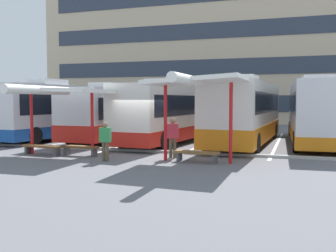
{
  "coord_description": "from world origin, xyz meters",
  "views": [
    {
      "loc": [
        7.01,
        -17.23,
        2.49
      ],
      "look_at": [
        0.57,
        2.31,
        1.14
      ],
      "focal_mm": 42.25,
      "sensor_mm": 36.0,
      "label": 1
    }
  ],
  "objects_px": {
    "waiting_passenger_0": "(105,139)",
    "bench_2": "(197,154)",
    "bench_1": "(80,148)",
    "waiting_shelter_1": "(196,83)",
    "coach_bus_4": "(314,112)",
    "coach_bus_2": "(175,113)",
    "waiting_shelter_0": "(57,91)",
    "coach_bus_1": "(118,114)",
    "bench_0": "(42,147)",
    "coach_bus_3": "(246,113)",
    "coach_bus_0": "(63,111)",
    "waiting_passenger_1": "(173,135)"
  },
  "relations": [
    {
      "from": "waiting_passenger_0",
      "to": "bench_2",
      "type": "bearing_deg",
      "value": 13.79
    },
    {
      "from": "bench_1",
      "to": "waiting_shelter_1",
      "type": "height_order",
      "value": "waiting_shelter_1"
    },
    {
      "from": "coach_bus_4",
      "to": "coach_bus_2",
      "type": "bearing_deg",
      "value": -167.48
    },
    {
      "from": "waiting_shelter_0",
      "to": "waiting_passenger_0",
      "type": "xyz_separation_m",
      "value": [
        2.7,
        -0.68,
        -1.96
      ]
    },
    {
      "from": "coach_bus_1",
      "to": "bench_0",
      "type": "bearing_deg",
      "value": -89.6
    },
    {
      "from": "bench_0",
      "to": "waiting_passenger_0",
      "type": "distance_m",
      "value": 3.72
    },
    {
      "from": "waiting_shelter_0",
      "to": "bench_1",
      "type": "xyz_separation_m",
      "value": [
        0.9,
        0.4,
        -2.53
      ]
    },
    {
      "from": "coach_bus_1",
      "to": "coach_bus_3",
      "type": "height_order",
      "value": "coach_bus_3"
    },
    {
      "from": "coach_bus_4",
      "to": "coach_bus_0",
      "type": "bearing_deg",
      "value": -173.15
    },
    {
      "from": "coach_bus_0",
      "to": "waiting_shelter_0",
      "type": "relative_size",
      "value": 2.13
    },
    {
      "from": "coach_bus_2",
      "to": "coach_bus_4",
      "type": "xyz_separation_m",
      "value": [
        7.89,
        1.75,
        0.1
      ]
    },
    {
      "from": "coach_bus_4",
      "to": "bench_2",
      "type": "xyz_separation_m",
      "value": [
        -4.71,
        -9.02,
        -1.46
      ]
    },
    {
      "from": "bench_2",
      "to": "waiting_passenger_0",
      "type": "relative_size",
      "value": 1.17
    },
    {
      "from": "waiting_shelter_0",
      "to": "waiting_shelter_1",
      "type": "relative_size",
      "value": 1.04
    },
    {
      "from": "coach_bus_0",
      "to": "waiting_passenger_1",
      "type": "height_order",
      "value": "coach_bus_0"
    },
    {
      "from": "waiting_shelter_0",
      "to": "waiting_passenger_1",
      "type": "height_order",
      "value": "waiting_shelter_0"
    },
    {
      "from": "bench_2",
      "to": "coach_bus_0",
      "type": "bearing_deg",
      "value": 146.59
    },
    {
      "from": "bench_0",
      "to": "waiting_shelter_1",
      "type": "relative_size",
      "value": 0.4
    },
    {
      "from": "coach_bus_4",
      "to": "coach_bus_1",
      "type": "bearing_deg",
      "value": -174.8
    },
    {
      "from": "bench_1",
      "to": "bench_2",
      "type": "height_order",
      "value": "same"
    },
    {
      "from": "waiting_shelter_0",
      "to": "waiting_passenger_0",
      "type": "relative_size",
      "value": 3.32
    },
    {
      "from": "coach_bus_3",
      "to": "waiting_passenger_0",
      "type": "distance_m",
      "value": 9.46
    },
    {
      "from": "coach_bus_4",
      "to": "waiting_shelter_0",
      "type": "height_order",
      "value": "coach_bus_4"
    },
    {
      "from": "bench_0",
      "to": "coach_bus_0",
      "type": "bearing_deg",
      "value": 116.68
    },
    {
      "from": "waiting_passenger_1",
      "to": "bench_2",
      "type": "bearing_deg",
      "value": -33.46
    },
    {
      "from": "coach_bus_1",
      "to": "waiting_shelter_1",
      "type": "bearing_deg",
      "value": -48.33
    },
    {
      "from": "coach_bus_2",
      "to": "waiting_shelter_1",
      "type": "xyz_separation_m",
      "value": [
        3.18,
        -7.49,
        1.46
      ]
    },
    {
      "from": "coach_bus_2",
      "to": "coach_bus_0",
      "type": "bearing_deg",
      "value": -179.12
    },
    {
      "from": "coach_bus_0",
      "to": "waiting_passenger_0",
      "type": "relative_size",
      "value": 7.07
    },
    {
      "from": "coach_bus_1",
      "to": "bench_0",
      "type": "distance_m",
      "value": 8.14
    },
    {
      "from": "coach_bus_1",
      "to": "coach_bus_4",
      "type": "distance_m",
      "value": 12.01
    },
    {
      "from": "coach_bus_3",
      "to": "coach_bus_1",
      "type": "bearing_deg",
      "value": 175.89
    },
    {
      "from": "waiting_shelter_1",
      "to": "waiting_passenger_0",
      "type": "height_order",
      "value": "waiting_shelter_1"
    },
    {
      "from": "bench_0",
      "to": "waiting_passenger_1",
      "type": "height_order",
      "value": "waiting_passenger_1"
    },
    {
      "from": "coach_bus_4",
      "to": "bench_1",
      "type": "relative_size",
      "value": 7.2
    },
    {
      "from": "coach_bus_4",
      "to": "bench_2",
      "type": "height_order",
      "value": "coach_bus_4"
    },
    {
      "from": "bench_0",
      "to": "waiting_shelter_0",
      "type": "bearing_deg",
      "value": -6.3
    },
    {
      "from": "coach_bus_1",
      "to": "coach_bus_2",
      "type": "xyz_separation_m",
      "value": [
        4.07,
        -0.66,
        0.09
      ]
    },
    {
      "from": "coach_bus_4",
      "to": "bench_0",
      "type": "relative_size",
      "value": 6.18
    },
    {
      "from": "bench_0",
      "to": "waiting_passenger_1",
      "type": "bearing_deg",
      "value": 9.11
    },
    {
      "from": "coach_bus_4",
      "to": "waiting_passenger_0",
      "type": "bearing_deg",
      "value": -130.0
    },
    {
      "from": "coach_bus_4",
      "to": "waiting_shelter_1",
      "type": "bearing_deg",
      "value": -117.02
    },
    {
      "from": "coach_bus_1",
      "to": "coach_bus_2",
      "type": "height_order",
      "value": "coach_bus_2"
    },
    {
      "from": "bench_1",
      "to": "waiting_shelter_0",
      "type": "bearing_deg",
      "value": -155.95
    },
    {
      "from": "coach_bus_2",
      "to": "waiting_passenger_0",
      "type": "distance_m",
      "value": 8.2
    },
    {
      "from": "coach_bus_4",
      "to": "bench_0",
      "type": "height_order",
      "value": "coach_bus_4"
    },
    {
      "from": "waiting_shelter_0",
      "to": "waiting_passenger_1",
      "type": "bearing_deg",
      "value": 11.79
    },
    {
      "from": "bench_2",
      "to": "bench_1",
      "type": "bearing_deg",
      "value": 177.94
    },
    {
      "from": "waiting_passenger_0",
      "to": "waiting_passenger_1",
      "type": "relative_size",
      "value": 0.93
    },
    {
      "from": "waiting_shelter_0",
      "to": "coach_bus_4",
      "type": "bearing_deg",
      "value": 39.98
    }
  ]
}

